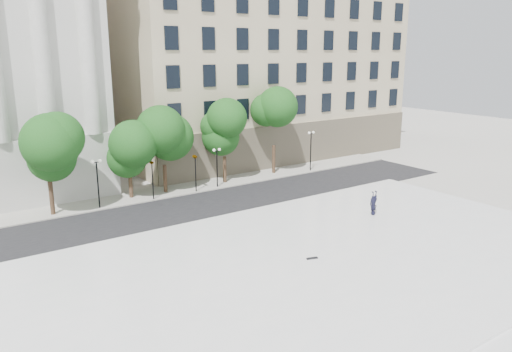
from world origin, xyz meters
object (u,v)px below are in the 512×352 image
object	(u,v)px
traffic_light_east	(195,155)
person_lying	(373,212)
traffic_light_west	(152,161)
skateboard	(312,258)

from	to	relation	value
traffic_light_east	person_lying	world-z (taller)	traffic_light_east
traffic_light_west	traffic_light_east	bearing A→B (deg)	0.00
traffic_light_east	skateboard	size ratio (longest dim) A/B	5.73
skateboard	traffic_light_east	bearing A→B (deg)	101.30
traffic_light_east	person_lying	distance (m)	17.29
person_lying	skateboard	distance (m)	10.39
traffic_light_west	skateboard	bearing A→B (deg)	-82.64
traffic_light_west	skateboard	world-z (taller)	traffic_light_west
traffic_light_west	skateboard	distance (m)	19.31
traffic_light_west	traffic_light_east	xyz separation A→B (m)	(4.35, 0.00, 0.10)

